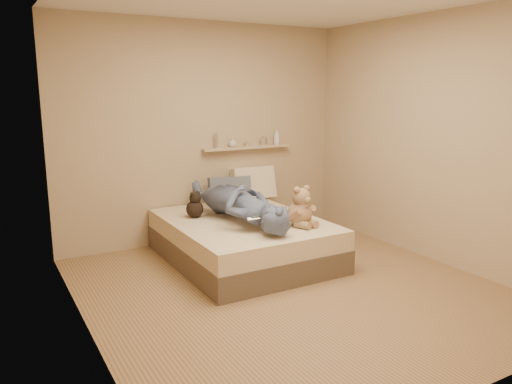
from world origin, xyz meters
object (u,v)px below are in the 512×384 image
bed (243,240)px  wall_shelf (247,147)px  dark_plush (195,206)px  game_console (255,216)px  pillow_grey (230,191)px  person (239,202)px  pillow_cream (253,183)px  teddy_bear (301,209)px

bed → wall_shelf: bearing=58.8°
bed → dark_plush: dark_plush is taller
game_console → pillow_grey: size_ratio=0.38×
person → bed: bearing=-163.8°
game_console → pillow_cream: pillow_cream is taller
pillow_cream → person: (-0.64, -0.85, -0.00)m
game_console → teddy_bear: 0.52m
dark_plush → teddy_bear: bearing=-46.3°
game_console → person: size_ratio=0.11×
dark_plush → pillow_cream: 1.13m
bed → teddy_bear: teddy_bear is taller
person → wall_shelf: 1.19m
dark_plush → pillow_cream: bearing=26.5°
bed → teddy_bear: size_ratio=4.53×
teddy_bear → pillow_grey: 1.22m
pillow_cream → person: 1.06m
bed → pillow_grey: 0.82m
game_console → person: bearing=80.6°
bed → pillow_cream: 1.11m
person → dark_plush: bearing=-43.9°
pillow_grey → person: 0.75m
dark_plush → person: person is taller
pillow_grey → wall_shelf: (0.36, 0.22, 0.48)m
teddy_bear → person: bearing=131.5°
teddy_bear → pillow_grey: size_ratio=0.84×
person → wall_shelf: wall_shelf is taller
dark_plush → bed: bearing=-38.4°
game_console → wall_shelf: bearing=64.1°
bed → person: size_ratio=1.14×
game_console → pillow_grey: pillow_grey is taller
bed → person: (-0.05, -0.02, 0.43)m
bed → pillow_cream: (0.59, 0.83, 0.43)m
dark_plush → wall_shelf: (0.97, 0.58, 0.52)m
person → wall_shelf: bearing=-123.4°
pillow_cream → pillow_grey: bearing=-160.9°
pillow_grey → game_console: bearing=-105.1°
bed → pillow_grey: (0.19, 0.69, 0.40)m
teddy_bear → pillow_cream: bearing=81.5°
game_console → dark_plush: bearing=108.8°
bed → teddy_bear: bearing=-52.9°
game_console → dark_plush: dark_plush is taller
game_console → teddy_bear: size_ratio=0.45×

